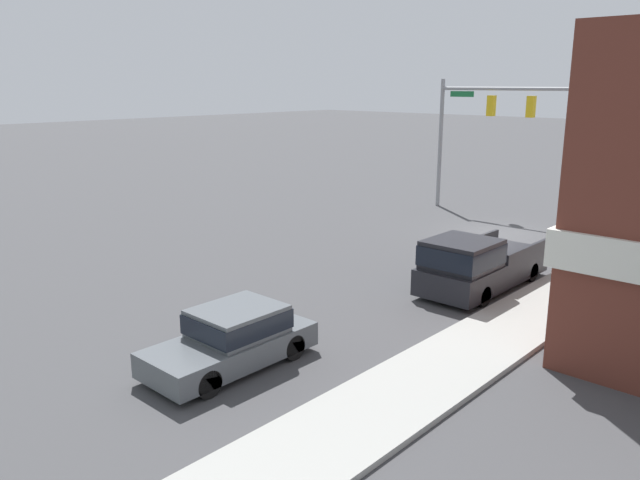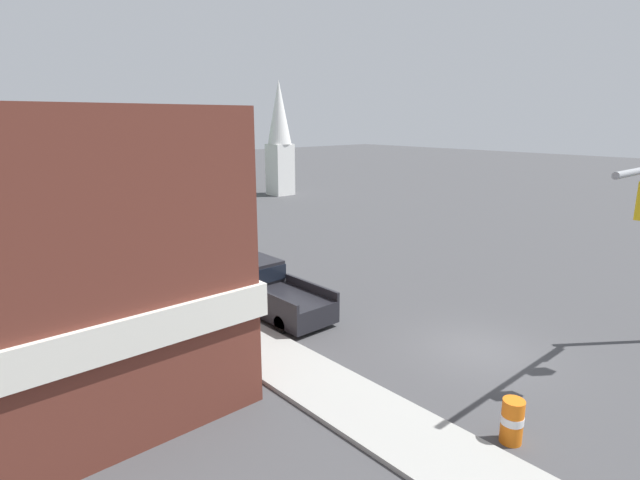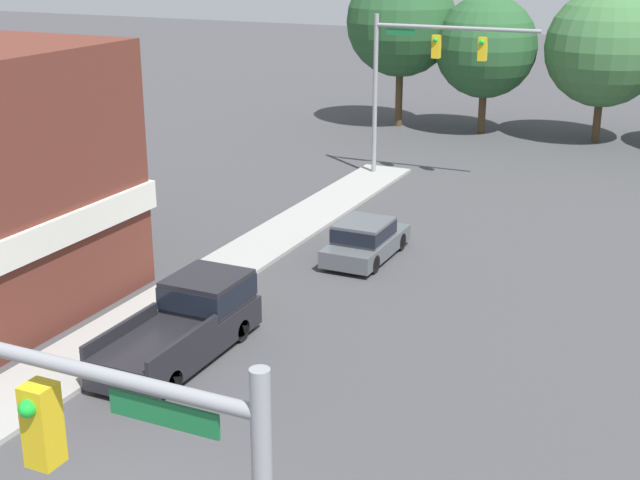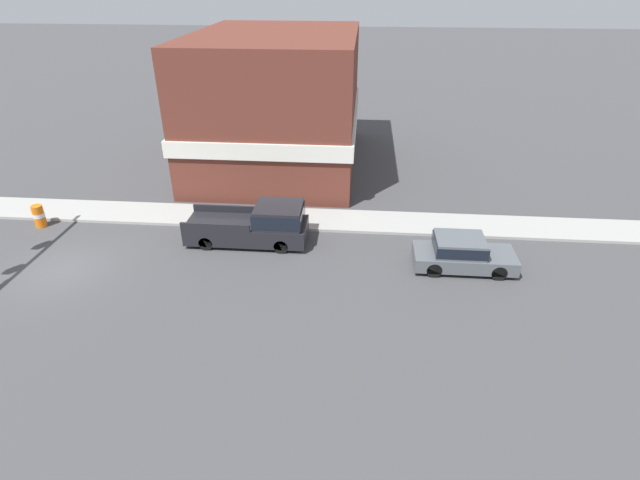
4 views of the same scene
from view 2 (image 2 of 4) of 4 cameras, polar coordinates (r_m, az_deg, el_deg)
ground_plane at (r=18.52m, az=17.67°, el=-11.92°), size 200.00×200.00×0.00m
sidewalk_curb at (r=14.40m, az=5.19°, el=-18.87°), size 2.40×60.00×0.14m
far_signal_assembly at (r=38.61m, az=-25.32°, el=9.19°), size 7.82×0.49×7.73m
car_lead at (r=29.41m, az=-14.20°, el=-0.55°), size 1.87×4.31×1.47m
pickup_truck_parked at (r=21.04m, az=-6.29°, el=-5.40°), size 2.10×5.66×1.94m
construction_barrel at (r=13.87m, az=21.11°, el=-18.73°), size 0.56×0.56×1.15m
church_steeple at (r=52.26m, az=-4.65°, el=11.81°), size 2.43×2.43×11.62m
backdrop_tree_left_mid at (r=50.13m, az=-29.45°, el=8.89°), size 5.94×5.94×8.06m
backdrop_tree_center at (r=52.36m, az=-22.48°, el=9.98°), size 6.56×6.56×8.59m
backdrop_tree_right_mid at (r=55.00m, az=-14.68°, el=10.77°), size 6.96×6.96×8.85m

